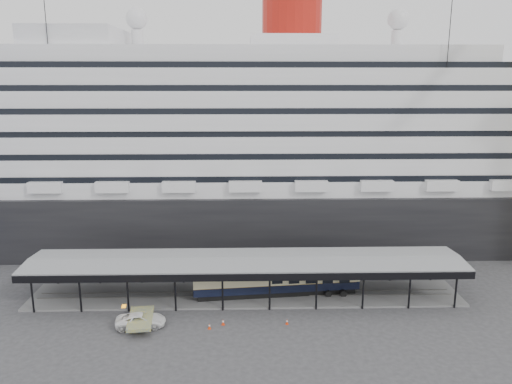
# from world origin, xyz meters

# --- Properties ---
(ground) EXTENTS (200.00, 200.00, 0.00)m
(ground) POSITION_xyz_m (0.00, 0.00, 0.00)
(ground) COLOR #333335
(ground) RESTS_ON ground
(cruise_ship) EXTENTS (130.00, 30.00, 43.90)m
(cruise_ship) POSITION_xyz_m (0.05, 32.00, 18.35)
(cruise_ship) COLOR black
(cruise_ship) RESTS_ON ground
(platform_canopy) EXTENTS (56.00, 9.18, 5.30)m
(platform_canopy) POSITION_xyz_m (0.00, 5.00, 2.36)
(platform_canopy) COLOR slate
(platform_canopy) RESTS_ON ground
(port_truck) EXTENTS (5.92, 3.23, 1.57)m
(port_truck) POSITION_xyz_m (-12.15, -3.04, 0.79)
(port_truck) COLOR white
(port_truck) RESTS_ON ground
(pullman_carriage) EXTENTS (21.83, 4.94, 21.27)m
(pullman_carriage) POSITION_xyz_m (4.00, 5.00, 2.59)
(pullman_carriage) COLOR black
(pullman_carriage) RESTS_ON ground
(traffic_cone_left) EXTENTS (0.38, 0.38, 0.69)m
(traffic_cone_left) POSITION_xyz_m (-4.22, -3.77, 0.34)
(traffic_cone_left) COLOR red
(traffic_cone_left) RESTS_ON ground
(traffic_cone_mid) EXTENTS (0.47, 0.47, 0.72)m
(traffic_cone_mid) POSITION_xyz_m (-2.70, -2.85, 0.36)
(traffic_cone_mid) COLOR red
(traffic_cone_mid) RESTS_ON ground
(traffic_cone_right) EXTENTS (0.37, 0.37, 0.66)m
(traffic_cone_right) POSITION_xyz_m (4.74, -2.89, 0.33)
(traffic_cone_right) COLOR red
(traffic_cone_right) RESTS_ON ground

